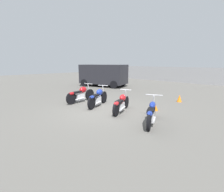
{
  "coord_description": "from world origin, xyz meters",
  "views": [
    {
      "loc": [
        6.09,
        -5.55,
        2.29
      ],
      "look_at": [
        0.0,
        0.48,
        0.65
      ],
      "focal_mm": 28.0,
      "sensor_mm": 36.0,
      "label": 1
    }
  ],
  "objects": [
    {
      "name": "motorcycle_slot_3",
      "position": [
        2.64,
        -0.03,
        0.43
      ],
      "size": [
        1.11,
        1.95,
        1.02
      ],
      "rotation": [
        0.0,
        0.0,
        0.46
      ],
      "color": "black",
      "rests_on": "ground_plane"
    },
    {
      "name": "traffic_cone_far",
      "position": [
        1.71,
        4.41,
        0.21
      ],
      "size": [
        0.28,
        0.28,
        0.41
      ],
      "color": "orange",
      "rests_on": "ground_plane"
    },
    {
      "name": "motorcycle_slot_0",
      "position": [
        -2.36,
        0.22,
        0.46
      ],
      "size": [
        0.66,
        2.14,
        1.04
      ],
      "rotation": [
        0.0,
        0.0,
        0.15
      ],
      "color": "black",
      "rests_on": "ground_plane"
    },
    {
      "name": "parked_van",
      "position": [
        -6.65,
        5.9,
        1.17
      ],
      "size": [
        4.83,
        3.37,
        2.1
      ],
      "rotation": [
        0.0,
        0.0,
        -1.24
      ],
      "color": "black",
      "rests_on": "ground_plane"
    },
    {
      "name": "traffic_cone_near",
      "position": [
        1.67,
        1.73,
        0.21
      ],
      "size": [
        0.36,
        0.36,
        0.41
      ],
      "color": "orange",
      "rests_on": "ground_plane"
    },
    {
      "name": "motorcycle_slot_1",
      "position": [
        -0.92,
        0.33,
        0.46
      ],
      "size": [
        1.05,
        2.05,
        1.04
      ],
      "rotation": [
        0.0,
        0.0,
        0.43
      ],
      "color": "black",
      "rests_on": "ground_plane"
    },
    {
      "name": "ground_plane",
      "position": [
        0.0,
        0.0,
        0.0
      ],
      "size": [
        60.0,
        60.0,
        0.0
      ],
      "primitive_type": "plane",
      "color": "#5B5954"
    },
    {
      "name": "fence_back",
      "position": [
        0.0,
        14.44,
        0.89
      ],
      "size": [
        40.0,
        0.04,
        1.78
      ],
      "color": "gray",
      "rests_on": "ground_plane"
    },
    {
      "name": "motorcycle_slot_2",
      "position": [
        0.73,
        0.37,
        0.42
      ],
      "size": [
        1.0,
        1.98,
        0.98
      ],
      "rotation": [
        0.0,
        0.0,
        0.41
      ],
      "color": "black",
      "rests_on": "ground_plane"
    }
  ]
}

